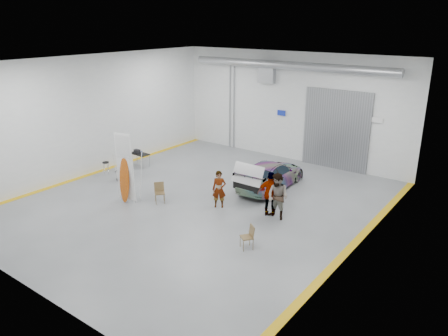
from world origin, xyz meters
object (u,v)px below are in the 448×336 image
Objects in this scene: person_a at (219,189)px; person_c at (271,194)px; work_table at (139,153)px; folding_chair_far at (247,241)px; folding_chair_near at (160,197)px; person_b at (278,197)px; surfboard_display at (124,173)px; sedan_car at (271,175)px; shop_stool at (106,168)px; office_chair at (122,172)px.

person_c is at bearing -18.00° from person_a.
folding_chair_far is at bearing -22.59° from work_table.
person_a is at bearing -22.60° from folding_chair_near.
person_a is at bearing -163.23° from person_b.
surfboard_display is 1.85m from folding_chair_near.
sedan_car is 5.14× the size of folding_chair_far.
shop_stool is at bearing -169.60° from person_b.
folding_chair_far is 1.27× the size of shop_stool.
sedan_car is at bearing 7.35° from folding_chair_near.
folding_chair_near reaches higher than shop_stool.
sedan_car is 2.37× the size of person_c.
sedan_car is 8.49m from shop_stool.
folding_chair_far is (6.58, -0.28, -1.06)m from surfboard_display.
office_chair is (-5.94, -0.21, -0.39)m from person_a.
person_c is at bearing 16.92° from surfboard_display.
work_table is (-9.42, 1.33, -0.24)m from person_b.
person_a is 2.68m from folding_chair_near.
person_a is 7.17m from shop_stool.
person_c is at bearing 4.88° from shop_stool.
person_c is 1.98× the size of office_chair.
work_table is at bearing 132.32° from person_a.
work_table is 1.21× the size of office_chair.
folding_chair_near is (-4.52, -1.76, -0.66)m from person_c.
sedan_car is 5.35m from folding_chair_near.
surfboard_display is at bearing 162.51° from folding_chair_near.
person_b is 5.22m from folding_chair_near.
work_table is at bearing 8.23° from sedan_car.
folding_chair_near reaches higher than folding_chair_far.
person_a is (-0.58, -3.28, 0.16)m from sedan_car.
person_a is 1.70× the size of office_chair.
shop_stool is (-7.74, -3.49, -0.30)m from sedan_car.
surfboard_display reaches higher than person_a.
work_table is 2.24m from office_chair.
surfboard_display is at bearing 48.30° from sedan_car.
person_a is 7.09m from work_table.
surfboard_display is 6.67m from folding_chair_far.
person_a is 0.49× the size of surfboard_display.
folding_chair_near is 4.91m from shop_stool.
sedan_car is at bearing 46.97° from person_a.
person_c is 2.17× the size of folding_chair_far.
shop_stool is (-9.33, -0.80, -0.60)m from person_c.
office_chair reaches higher than work_table.
office_chair is (-8.88, 2.06, 0.15)m from folding_chair_far.
sedan_car reaches higher than folding_chair_near.
office_chair is (0.92, -2.02, -0.29)m from work_table.
folding_chair_far is (5.28, -1.09, -0.01)m from folding_chair_near.
person_c is at bearing -7.70° from work_table.
person_b is at bearing 122.24° from sedan_car.
folding_chair_far is (2.94, -2.27, -0.54)m from person_a.
person_b is 2.80× the size of shop_stool.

